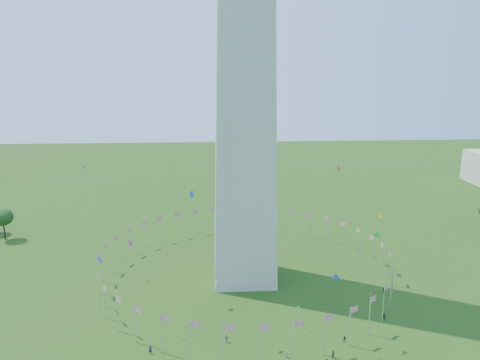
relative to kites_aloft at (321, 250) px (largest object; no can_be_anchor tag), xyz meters
name	(u,v)px	position (x,y,z in m)	size (l,w,h in m)	color
flag_ring	(244,263)	(-14.11, 30.45, -15.88)	(80.24, 80.24, 9.00)	silver
kites_aloft	(321,250)	(0.00, 0.00, 0.00)	(93.06, 70.44, 40.94)	blue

